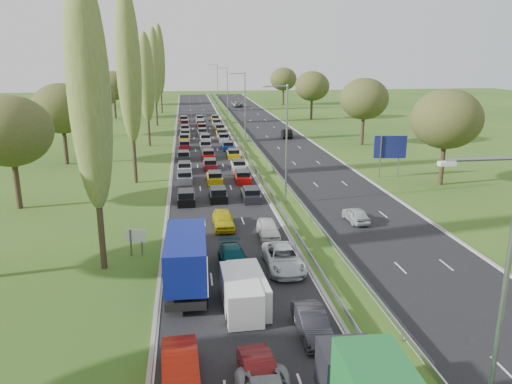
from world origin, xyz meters
TOP-DOWN VIEW (x-y plane):
  - ground at (4.50, 80.00)m, footprint 260.00×260.00m
  - near_carriageway at (-2.25, 82.50)m, footprint 10.50×215.00m
  - far_carriageway at (11.25, 82.50)m, footprint 10.50×215.00m
  - central_reservation at (4.50, 82.50)m, footprint 2.36×215.00m
  - lamp_columns at (4.50, 78.00)m, footprint 0.18×140.18m
  - poplar_row at (-11.50, 68.17)m, footprint 2.80×127.80m
  - woodland_left at (-22.00, 62.63)m, footprint 8.00×166.00m
  - woodland_right at (24.00, 66.67)m, footprint 8.00×153.00m
  - traffic_queue_fill at (-2.26, 77.47)m, footprint 9.01×69.47m
  - near_car_1 at (-5.99, 14.97)m, footprint 1.88×4.88m
  - near_car_2 at (-5.65, 31.86)m, footprint 2.44×4.97m
  - near_car_5 at (-2.44, 14.22)m, footprint 1.76×4.28m
  - near_car_7 at (-2.37, 27.92)m, footprint 2.03×4.74m
  - near_car_8 at (-2.39, 36.38)m, footprint 1.83×4.43m
  - near_car_9 at (1.03, 18.24)m, footprint 1.54×4.35m
  - near_car_10 at (1.18, 27.11)m, footprint 2.61×5.57m
  - near_car_12 at (1.14, 33.52)m, footprint 1.79×4.23m
  - far_car_0 at (9.69, 36.32)m, footprint 1.74×4.00m
  - far_car_1 at (12.93, 84.46)m, footprint 1.92×4.78m
  - far_car_2 at (9.66, 141.63)m, footprint 3.04×5.88m
  - blue_lorry at (-5.63, 25.33)m, footprint 2.51×9.04m
  - white_van_front at (-2.48, 21.82)m, footprint 2.03×5.18m
  - white_van_rear at (-2.00, 22.25)m, footprint 1.96×5.00m
  - info_sign at (-9.40, 31.04)m, footprint 1.48×0.46m
  - direction_sign at (19.40, 52.36)m, footprint 3.98×0.61m

SIDE VIEW (x-z plane):
  - ground at x=4.50m, z-range 0.00..0.00m
  - near_carriageway at x=-2.25m, z-range -0.02..0.02m
  - far_carriageway at x=11.25m, z-range -0.02..0.02m
  - traffic_queue_fill at x=-2.26m, z-range 0.04..0.84m
  - central_reservation at x=4.50m, z-range 0.39..0.71m
  - far_car_0 at x=9.69m, z-range 0.02..1.36m
  - near_car_2 at x=-5.65m, z-range 0.02..1.38m
  - near_car_7 at x=-2.37m, z-range 0.02..1.38m
  - near_car_5 at x=-2.44m, z-range 0.02..1.40m
  - near_car_12 at x=1.14m, z-range 0.02..1.45m
  - near_car_9 at x=1.03m, z-range 0.02..1.45m
  - near_car_8 at x=-2.39m, z-range 0.02..1.52m
  - near_car_10 at x=1.18m, z-range 0.02..1.56m
  - far_car_1 at x=12.93m, z-range 0.02..1.56m
  - near_car_1 at x=-5.99m, z-range 0.02..1.61m
  - far_car_2 at x=9.66m, z-range 0.02..1.61m
  - white_van_rear at x=-2.00m, z-range 0.03..2.04m
  - white_van_front at x=-2.48m, z-range 0.03..2.11m
  - info_sign at x=-9.40m, z-range 0.32..2.42m
  - blue_lorry at x=-5.63m, z-range 0.07..3.89m
  - direction_sign at x=19.40m, z-range 0.97..6.17m
  - lamp_columns at x=4.50m, z-range 0.00..12.00m
  - woodland_right at x=24.00m, z-range 2.13..13.23m
  - woodland_left at x=-22.00m, z-range 2.13..13.23m
  - poplar_row at x=-11.50m, z-range 1.17..23.61m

